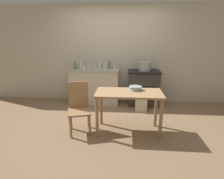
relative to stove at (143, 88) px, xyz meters
The scene contains 18 objects.
ground_plane 1.56m from the stove, 120.64° to the right, with size 14.00×14.00×0.00m, color #896B4C.
wall_back 1.16m from the stove, 158.50° to the left, with size 8.00×0.07×2.55m.
counter_cabinet 1.28m from the stove, behind, with size 1.28×0.53×0.92m.
stove is the anchor object (origin of this frame).
work_table 1.53m from the stove, 105.32° to the right, with size 1.17×0.60×0.77m.
chair 1.99m from the stove, 131.01° to the right, with size 0.49×0.49×0.92m.
flour_sack 0.54m from the stove, 100.51° to the right, with size 0.27×0.19×0.33m, color beige.
stock_pot 0.57m from the stove, 62.34° to the right, with size 0.30×0.30×0.26m.
mixing_bowl_large 1.41m from the stove, 102.02° to the right, with size 0.24×0.24×0.07m.
bottle_far_left 0.95m from the stove, behind, with size 0.06×0.06×0.23m.
bottle_left 1.06m from the stove, behind, with size 0.06×0.06×0.24m.
bottle_mid_left 1.87m from the stove, behind, with size 0.08×0.08×0.20m.
bottle_center_left 1.15m from the stove, behind, with size 0.07×0.07×0.21m.
bottle_center 1.29m from the stove, behind, with size 0.07×0.07×0.22m.
bottle_center_right 1.75m from the stove, behind, with size 0.06×0.06×0.26m.
cup_mid_right 1.50m from the stove, behind, with size 0.09×0.09×0.09m, color beige.
cup_right 1.62m from the stove, behind, with size 0.08×0.08×0.09m, color silver.
cup_far_right 1.37m from the stove, behind, with size 0.07×0.07×0.09m, color beige.
Camera 1 is at (0.29, -3.15, 1.66)m, focal length 28.00 mm.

